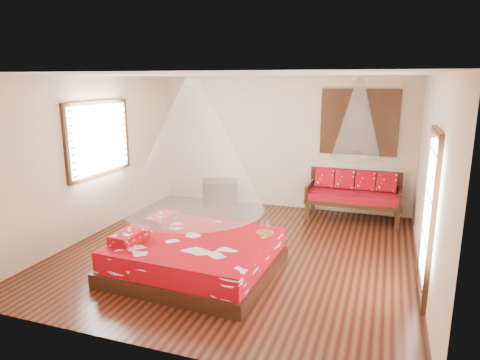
% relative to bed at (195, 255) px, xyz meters
% --- Properties ---
extents(room, '(5.54, 5.54, 2.84)m').
position_rel_bed_xyz_m(room, '(0.34, 0.93, 1.15)').
color(room, black).
rests_on(room, ground).
extents(bed, '(2.29, 2.09, 0.65)m').
position_rel_bed_xyz_m(bed, '(0.00, 0.00, 0.00)').
color(bed, black).
rests_on(bed, floor).
extents(daybed, '(1.81, 0.81, 0.95)m').
position_rel_bed_xyz_m(daybed, '(1.94, 3.31, 0.27)').
color(daybed, black).
rests_on(daybed, floor).
extents(storage_chest, '(0.94, 0.82, 0.54)m').
position_rel_bed_xyz_m(storage_chest, '(-0.96, 3.38, 0.02)').
color(storage_chest, black).
rests_on(storage_chest, floor).
extents(shutter_panel, '(1.52, 0.06, 1.32)m').
position_rel_bed_xyz_m(shutter_panel, '(1.94, 3.64, 1.65)').
color(shutter_panel, black).
rests_on(shutter_panel, wall_back).
extents(window_left, '(0.10, 1.74, 1.34)m').
position_rel_bed_xyz_m(window_left, '(-2.37, 1.13, 1.45)').
color(window_left, black).
rests_on(window_left, wall_left).
extents(glazed_door, '(0.08, 1.02, 2.16)m').
position_rel_bed_xyz_m(glazed_door, '(3.06, 0.33, 0.82)').
color(glazed_door, black).
rests_on(glazed_door, floor).
extents(wine_tray, '(0.27, 0.27, 0.22)m').
position_rel_bed_xyz_m(wine_tray, '(0.89, 0.54, 0.31)').
color(wine_tray, brown).
rests_on(wine_tray, bed).
extents(mosquito_net_main, '(1.96, 1.96, 1.80)m').
position_rel_bed_xyz_m(mosquito_net_main, '(0.02, -0.00, 1.60)').
color(mosquito_net_main, white).
rests_on(mosquito_net_main, ceiling).
extents(mosquito_net_daybed, '(0.93, 0.93, 1.50)m').
position_rel_bed_xyz_m(mosquito_net_daybed, '(1.94, 3.18, 1.75)').
color(mosquito_net_daybed, white).
rests_on(mosquito_net_daybed, ceiling).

